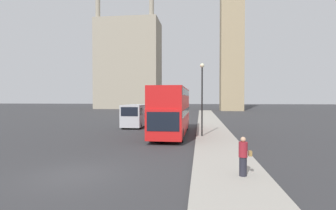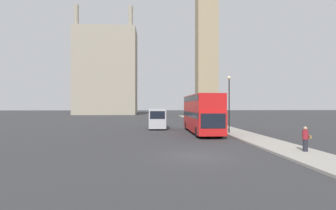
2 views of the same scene
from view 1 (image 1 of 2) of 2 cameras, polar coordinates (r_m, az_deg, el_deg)
ground_plane at (r=12.20m, az=-19.89°, el=-14.17°), size 300.00×300.00×0.00m
sidewalk_strip at (r=11.00m, az=13.64°, el=-15.44°), size 3.15×120.00×0.15m
building_block_distant at (r=88.78m, az=-8.49°, el=8.65°), size 20.24×12.05×35.21m
red_double_decker_bus at (r=23.55m, az=0.85°, el=-0.82°), size 2.61×11.28×4.19m
white_van at (r=30.05m, az=-7.11°, el=-2.21°), size 2.17×5.34×2.57m
pedestrian at (r=11.11m, az=16.08°, el=-10.70°), size 0.51×0.35×1.58m
street_lamp at (r=21.94m, az=7.43°, el=3.54°), size 0.36×0.36×6.03m
parked_sedan at (r=50.21m, az=-1.68°, el=-1.55°), size 1.71×4.75×1.49m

